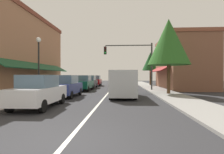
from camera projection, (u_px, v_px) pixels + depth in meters
name	position (u px, v px, depth m)	size (l,w,h in m)	color
ground_plane	(111.00, 89.00, 22.38)	(80.00, 80.00, 0.00)	#28282B
sidewalk_left	(68.00, 89.00, 22.71)	(2.60, 56.00, 0.12)	#A39E99
sidewalk_right	(156.00, 89.00, 22.05)	(2.60, 56.00, 0.12)	gray
lane_center_stripe	(111.00, 89.00, 22.38)	(0.14, 52.00, 0.01)	silver
storefront_left_block	(11.00, 53.00, 16.91)	(5.99, 14.20, 7.72)	#9E6B4C
storefront_right_block	(182.00, 63.00, 23.78)	(6.47, 10.20, 6.80)	brown
parked_car_nearest_left	(39.00, 91.00, 9.68)	(1.81, 4.11, 1.77)	silver
parked_car_second_left	(66.00, 86.00, 14.52)	(1.81, 4.11, 1.77)	navy
parked_car_third_left	(83.00, 83.00, 20.61)	(1.78, 4.10, 1.77)	#0F4C33
parked_car_far_left	(90.00, 82.00, 24.98)	(1.79, 4.10, 1.77)	black
parked_car_distant_left	(96.00, 81.00, 30.37)	(1.87, 4.14, 1.77)	maroon
van_in_lane	(123.00, 83.00, 14.42)	(2.07, 5.21, 2.12)	#B2B7BC
traffic_signal_mast_arm	(134.00, 58.00, 20.74)	(5.62, 0.50, 5.51)	#333333
street_lamp_left_near	(39.00, 57.00, 13.35)	(0.36, 0.36, 4.59)	black
tree_right_near	(169.00, 42.00, 16.11)	(3.78, 3.78, 6.86)	#4C331E
tree_right_far	(150.00, 61.00, 31.14)	(2.88, 2.88, 5.83)	#4C331E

